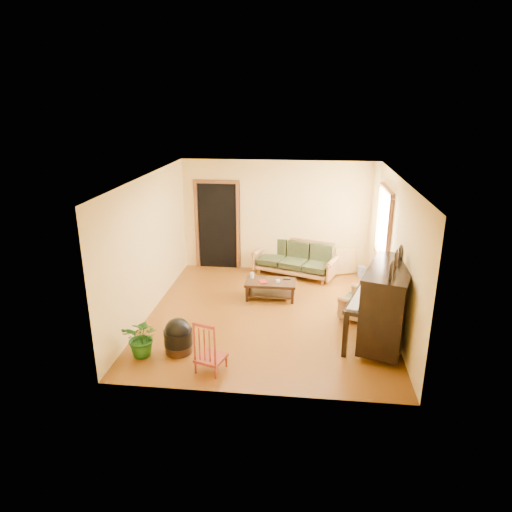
# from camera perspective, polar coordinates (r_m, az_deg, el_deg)

# --- Properties ---
(floor) EXTENTS (5.00, 5.00, 0.00)m
(floor) POSITION_cam_1_polar(r_m,az_deg,el_deg) (8.76, 1.59, -7.31)
(floor) COLOR #5E310C
(floor) RESTS_ON ground
(doorway) EXTENTS (1.08, 0.16, 2.05)m
(doorway) POSITION_cam_1_polar(r_m,az_deg,el_deg) (10.90, -4.85, 3.72)
(doorway) COLOR black
(doorway) RESTS_ON floor
(window) EXTENTS (0.12, 1.36, 1.46)m
(window) POSITION_cam_1_polar(r_m,az_deg,el_deg) (9.56, 15.72, 3.85)
(window) COLOR white
(window) RESTS_ON right_wall
(sofa) EXTENTS (2.03, 1.36, 0.80)m
(sofa) POSITION_cam_1_polar(r_m,az_deg,el_deg) (10.55, 4.83, -0.34)
(sofa) COLOR #986438
(sofa) RESTS_ON floor
(coffee_table) EXTENTS (1.03, 0.56, 0.37)m
(coffee_table) POSITION_cam_1_polar(r_m,az_deg,el_deg) (9.38, 1.83, -4.22)
(coffee_table) COLOR black
(coffee_table) RESTS_ON floor
(armchair) EXTENTS (0.96, 0.98, 0.75)m
(armchair) POSITION_cam_1_polar(r_m,az_deg,el_deg) (8.71, 12.85, -5.25)
(armchair) COLOR #986438
(armchair) RESTS_ON floor
(piano) EXTENTS (1.35, 1.76, 1.38)m
(piano) POSITION_cam_1_polar(r_m,az_deg,el_deg) (7.77, 16.10, -6.07)
(piano) COLOR black
(piano) RESTS_ON floor
(footstool) EXTENTS (0.52, 0.52, 0.44)m
(footstool) POSITION_cam_1_polar(r_m,az_deg,el_deg) (7.56, -9.68, -10.27)
(footstool) COLOR black
(footstool) RESTS_ON floor
(red_chair) EXTENTS (0.51, 0.53, 0.85)m
(red_chair) POSITION_cam_1_polar(r_m,az_deg,el_deg) (6.92, -5.71, -11.05)
(red_chair) COLOR maroon
(red_chair) RESTS_ON floor
(leaning_frame) EXTENTS (0.49, 0.25, 0.64)m
(leaning_frame) POSITION_cam_1_polar(r_m,az_deg,el_deg) (10.81, 11.12, -0.61)
(leaning_frame) COLOR gold
(leaning_frame) RESTS_ON floor
(ceramic_crock) EXTENTS (0.27, 0.27, 0.25)m
(ceramic_crock) POSITION_cam_1_polar(r_m,az_deg,el_deg) (10.78, 13.09, -1.92)
(ceramic_crock) COLOR #335099
(ceramic_crock) RESTS_ON floor
(potted_plant) EXTENTS (0.60, 0.53, 0.65)m
(potted_plant) POSITION_cam_1_polar(r_m,az_deg,el_deg) (7.53, -14.00, -9.82)
(potted_plant) COLOR #1C5217
(potted_plant) RESTS_ON floor
(book) EXTENTS (0.22, 0.25, 0.02)m
(book) POSITION_cam_1_polar(r_m,az_deg,el_deg) (9.23, 0.43, -3.27)
(book) COLOR #A42215
(book) RESTS_ON coffee_table
(candle) EXTENTS (0.08, 0.08, 0.13)m
(candle) POSITION_cam_1_polar(r_m,az_deg,el_deg) (9.43, -0.50, -2.44)
(candle) COLOR silver
(candle) RESTS_ON coffee_table
(glass_jar) EXTENTS (0.08, 0.08, 0.05)m
(glass_jar) POSITION_cam_1_polar(r_m,az_deg,el_deg) (9.25, 2.77, -3.15)
(glass_jar) COLOR silver
(glass_jar) RESTS_ON coffee_table
(remote) EXTENTS (0.15, 0.05, 0.01)m
(remote) POSITION_cam_1_polar(r_m,az_deg,el_deg) (9.40, 3.88, -2.92)
(remote) COLOR black
(remote) RESTS_ON coffee_table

